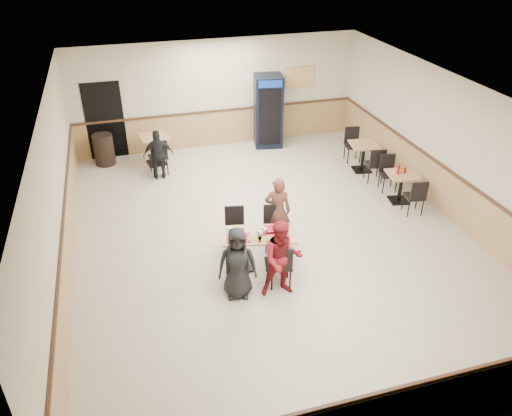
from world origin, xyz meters
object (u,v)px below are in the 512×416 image
object	(u,v)px
pepsi_cooler	(268,111)
trash_bin	(104,150)
lone_diner	(159,155)
side_table_far	(363,153)
side_table_near	(401,183)
back_table	(155,145)
diner_man_opposite	(278,211)
diner_woman_left	(237,263)
diner_woman_right	(282,259)
main_table	(259,245)

from	to	relation	value
pepsi_cooler	trash_bin	xyz separation A→B (m)	(-4.59, -0.04, -0.60)
lone_diner	side_table_far	size ratio (longest dim) A/B	1.63
trash_bin	side_table_near	bearing A→B (deg)	-31.49
side_table_near	pepsi_cooler	bearing A→B (deg)	115.73
pepsi_cooler	back_table	bearing A→B (deg)	-163.07
diner_man_opposite	pepsi_cooler	xyz separation A→B (m)	(1.31, 4.82, 0.30)
side_table_near	trash_bin	bearing A→B (deg)	148.51
diner_woman_left	diner_woman_right	size ratio (longest dim) A/B	0.93
diner_woman_left	pepsi_cooler	bearing A→B (deg)	80.80
main_table	trash_bin	xyz separation A→B (m)	(-2.68, 5.48, -0.06)
back_table	pepsi_cooler	size ratio (longest dim) A/B	0.41
side_table_far	back_table	xyz separation A→B (m)	(-5.12, 1.93, 0.03)
diner_man_opposite	back_table	xyz separation A→B (m)	(-1.95, 4.42, -0.20)
trash_bin	side_table_far	bearing A→B (deg)	-19.47
main_table	back_table	distance (m)	5.31
side_table_far	trash_bin	size ratio (longest dim) A/B	0.95
main_table	diner_woman_right	world-z (taller)	diner_woman_right
diner_man_opposite	side_table_near	world-z (taller)	diner_man_opposite
pepsi_cooler	side_table_far	bearing A→B (deg)	-41.27
back_table	trash_bin	distance (m)	1.37
side_table_near	side_table_far	world-z (taller)	side_table_far
diner_woman_right	pepsi_cooler	size ratio (longest dim) A/B	0.72
main_table	side_table_far	world-z (taller)	side_table_far
side_table_near	lone_diner	bearing A→B (deg)	152.12
diner_man_opposite	back_table	distance (m)	4.84
main_table	diner_man_opposite	size ratio (longest dim) A/B	1.01
diner_woman_right	side_table_far	xyz separation A→B (m)	(3.61, 4.07, -0.24)
diner_man_opposite	pepsi_cooler	size ratio (longest dim) A/B	0.71
diner_woman_right	diner_man_opposite	xyz separation A→B (m)	(0.44, 1.58, -0.01)
side_table_far	pepsi_cooler	xyz separation A→B (m)	(-1.86, 2.32, 0.52)
diner_man_opposite	trash_bin	world-z (taller)	diner_man_opposite
back_table	pepsi_cooler	distance (m)	3.33
trash_bin	main_table	bearing A→B (deg)	-63.94
main_table	lone_diner	size ratio (longest dim) A/B	1.13
back_table	side_table_far	bearing A→B (deg)	-20.62
lone_diner	side_table_near	distance (m)	5.90
diner_woman_right	side_table_far	bearing A→B (deg)	55.37
diner_woman_right	side_table_far	size ratio (longest dim) A/B	1.86
diner_woman_right	lone_diner	xyz separation A→B (m)	(-1.52, 5.10, -0.09)
main_table	pepsi_cooler	world-z (taller)	pepsi_cooler
pepsi_cooler	trash_bin	distance (m)	4.62
lone_diner	pepsi_cooler	distance (m)	3.53
trash_bin	pepsi_cooler	bearing A→B (deg)	0.54
lone_diner	side_table_far	distance (m)	5.23
side_table_near	back_table	xyz separation A→B (m)	(-5.21, 3.65, 0.06)
diner_man_opposite	side_table_far	size ratio (longest dim) A/B	1.82
pepsi_cooler	lone_diner	bearing A→B (deg)	-148.42
trash_bin	lone_diner	bearing A→B (deg)	-43.32
side_table_near	side_table_far	size ratio (longest dim) A/B	0.95
diner_man_opposite	side_table_near	bearing A→B (deg)	-145.95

